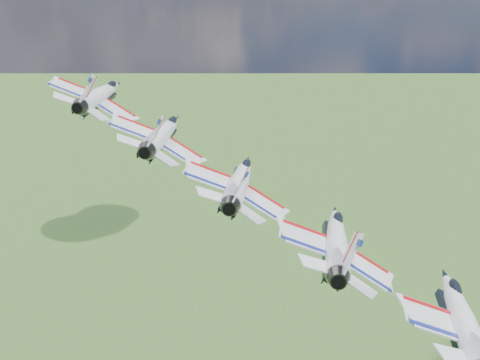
{
  "coord_description": "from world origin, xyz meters",
  "views": [
    {
      "loc": [
        16.7,
        -62.74,
        175.07
      ],
      "look_at": [
        18.61,
        0.31,
        152.12
      ],
      "focal_mm": 45.0,
      "sensor_mm": 36.0,
      "label": 1
    }
  ],
  "objects_px": {
    "jet_3": "(336,239)",
    "jet_1": "(163,133)",
    "jet_4": "(461,316)",
    "jet_2": "(240,180)",
    "jet_0": "(101,94)"
  },
  "relations": [
    {
      "from": "jet_3",
      "to": "jet_1",
      "type": "bearing_deg",
      "value": 143.48
    },
    {
      "from": "jet_1",
      "to": "jet_4",
      "type": "height_order",
      "value": "jet_1"
    },
    {
      "from": "jet_2",
      "to": "jet_4",
      "type": "distance_m",
      "value": 27.12
    },
    {
      "from": "jet_4",
      "to": "jet_1",
      "type": "bearing_deg",
      "value": 143.48
    },
    {
      "from": "jet_0",
      "to": "jet_3",
      "type": "bearing_deg",
      "value": -36.52
    },
    {
      "from": "jet_3",
      "to": "jet_4",
      "type": "relative_size",
      "value": 1.0
    },
    {
      "from": "jet_2",
      "to": "jet_3",
      "type": "height_order",
      "value": "jet_2"
    },
    {
      "from": "jet_0",
      "to": "jet_4",
      "type": "xyz_separation_m",
      "value": [
        37.07,
        -37.84,
        -11.71
      ]
    },
    {
      "from": "jet_0",
      "to": "jet_2",
      "type": "height_order",
      "value": "jet_0"
    },
    {
      "from": "jet_3",
      "to": "jet_2",
      "type": "bearing_deg",
      "value": 143.48
    },
    {
      "from": "jet_3",
      "to": "jet_0",
      "type": "bearing_deg",
      "value": 143.48
    },
    {
      "from": "jet_1",
      "to": "jet_2",
      "type": "relative_size",
      "value": 1.0
    },
    {
      "from": "jet_2",
      "to": "jet_3",
      "type": "xyz_separation_m",
      "value": [
        9.27,
        -9.46,
        -2.93
      ]
    },
    {
      "from": "jet_2",
      "to": "jet_4",
      "type": "relative_size",
      "value": 1.0
    },
    {
      "from": "jet_2",
      "to": "jet_3",
      "type": "bearing_deg",
      "value": -36.52
    }
  ]
}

